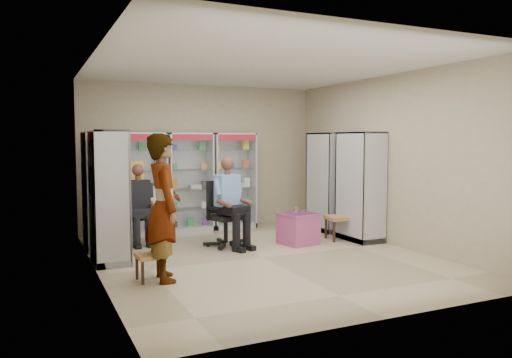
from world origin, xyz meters
name	(u,v)px	position (x,y,z in m)	size (l,w,h in m)	color
floor	(262,257)	(0.00, 0.00, 0.00)	(6.00, 6.00, 0.00)	tan
room_shell	(263,133)	(0.00, 0.00, 1.97)	(5.02, 6.02, 3.01)	tan
cabinet_back_left	(143,184)	(-1.30, 2.73, 1.00)	(0.90, 0.50, 2.00)	#A4A6AB
cabinet_back_mid	(190,182)	(-0.35, 2.73, 1.00)	(0.90, 0.50, 2.00)	#A9AAB0
cabinet_back_right	(233,181)	(0.60, 2.73, 1.00)	(0.90, 0.50, 2.00)	silver
cabinet_right_far	(328,182)	(2.23, 1.60, 1.00)	(0.50, 0.90, 2.00)	#B1B3B9
cabinet_right_near	(360,186)	(2.23, 0.50, 1.00)	(0.50, 0.90, 2.00)	#A2A3A8
cabinet_left_far	(100,190)	(-2.23, 1.80, 1.00)	(0.50, 0.90, 2.00)	#9EA1A4
cabinet_left_near	(109,197)	(-2.23, 0.70, 1.00)	(0.50, 0.90, 2.00)	#B5B7BD
wooden_chair	(138,217)	(-1.55, 2.00, 0.47)	(0.42, 0.42, 0.94)	black
seated_customer	(138,206)	(-1.55, 1.95, 0.67)	(0.44, 0.60, 1.34)	black
office_chair	(226,214)	(-0.22, 1.03, 0.57)	(0.63, 0.63, 1.15)	black
seated_shopkeeper	(227,205)	(-0.22, 0.98, 0.73)	(0.48, 0.67, 1.46)	#78B2EF
pink_trunk	(298,228)	(1.02, 0.67, 0.28)	(0.58, 0.56, 0.56)	#A24189
tea_glass	(296,210)	(1.00, 0.71, 0.61)	(0.07, 0.07, 0.10)	#521907
woven_stool_a	(339,228)	(1.90, 0.69, 0.22)	(0.45, 0.45, 0.45)	#AF8A4A
woven_stool_b	(151,267)	(-1.90, -0.57, 0.18)	(0.36, 0.36, 0.36)	#9F6843
standing_man	(164,207)	(-1.72, -0.61, 0.97)	(0.71, 0.46, 1.94)	gray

